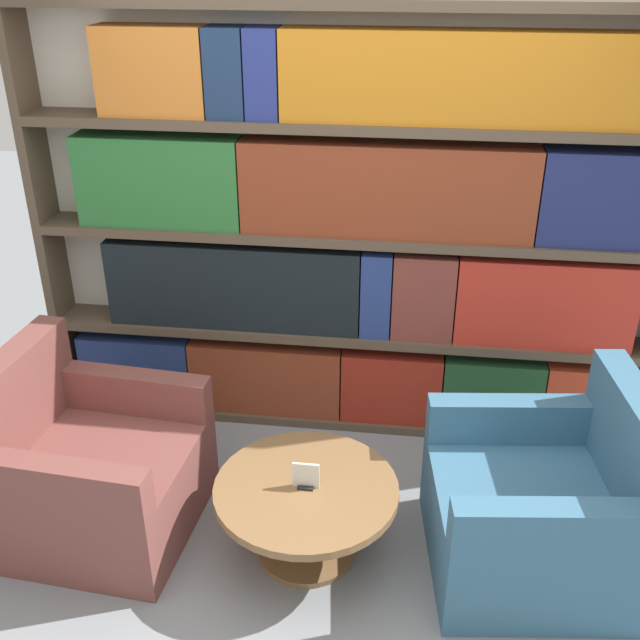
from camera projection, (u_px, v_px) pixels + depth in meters
ground_plane at (308, 608)px, 3.22m from camera, size 14.00×14.00×0.00m
bookshelf at (353, 240)px, 3.98m from camera, size 3.36×0.30×2.32m
armchair_left at (90, 472)px, 3.56m from camera, size 0.95×0.92×0.89m
armchair_right at (543, 511)px, 3.32m from camera, size 0.98×0.95×0.89m
coffee_table at (306, 505)px, 3.38m from camera, size 0.83×0.83×0.39m
table_sign at (306, 477)px, 3.31m from camera, size 0.12×0.06×0.12m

